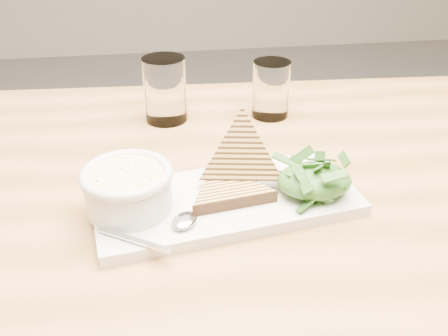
{
  "coord_description": "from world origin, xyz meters",
  "views": [
    {
      "loc": [
        -0.22,
        -0.66,
        1.15
      ],
      "look_at": [
        -0.14,
        -0.07,
        0.8
      ],
      "focal_mm": 40.0,
      "sensor_mm": 36.0,
      "label": 1
    }
  ],
  "objects": [
    {
      "name": "soup",
      "position": [
        -0.27,
        -0.1,
        0.81
      ],
      "size": [
        0.1,
        0.1,
        0.01
      ],
      "primitive_type": "cylinder",
      "color": "#F2E79D",
      "rests_on": "soup_bowl"
    },
    {
      "name": "bowl_rim",
      "position": [
        -0.27,
        -0.1,
        0.82
      ],
      "size": [
        0.12,
        0.12,
        0.01
      ],
      "primitive_type": "torus",
      "color": "white",
      "rests_on": "soup_bowl"
    },
    {
      "name": "table_leg_br",
      "position": [
        0.48,
        0.33,
        0.35
      ],
      "size": [
        0.06,
        0.06,
        0.71
      ],
      "primitive_type": "cylinder",
      "color": "#B07B46",
      "rests_on": "ground"
    },
    {
      "name": "spoon_bowl",
      "position": [
        -0.2,
        -0.15,
        0.77
      ],
      "size": [
        0.05,
        0.05,
        0.01
      ],
      "primitive_type": "ellipsoid",
      "rotation": [
        0.0,
        0.0,
        -0.58
      ],
      "color": "silver",
      "rests_on": "platter"
    },
    {
      "name": "arugula_pile",
      "position": [
        -0.01,
        -0.1,
        0.79
      ],
      "size": [
        0.11,
        0.1,
        0.05
      ],
      "primitive_type": null,
      "color": "#48752E",
      "rests_on": "platter"
    },
    {
      "name": "soup_bowl",
      "position": [
        -0.27,
        -0.1,
        0.79
      ],
      "size": [
        0.11,
        0.11,
        0.05
      ],
      "primitive_type": "cylinder",
      "color": "white",
      "rests_on": "platter"
    },
    {
      "name": "sandwich_lean",
      "position": [
        -0.11,
        -0.06,
        0.81
      ],
      "size": [
        0.16,
        0.15,
        0.16
      ],
      "primitive_type": null,
      "rotation": [
        1.14,
        0.0,
        -0.17
      ],
      "color": "tan",
      "rests_on": "sandwich_flat"
    },
    {
      "name": "platter",
      "position": [
        -0.14,
        -0.09,
        0.76
      ],
      "size": [
        0.38,
        0.22,
        0.02
      ],
      "primitive_type": "cube",
      "rotation": [
        0.0,
        0.0,
        0.16
      ],
      "color": "white",
      "rests_on": "table_top"
    },
    {
      "name": "sandwich_flat",
      "position": [
        -0.13,
        -0.09,
        0.77
      ],
      "size": [
        0.16,
        0.16,
        0.02
      ],
      "primitive_type": null,
      "rotation": [
        0.0,
        0.0,
        0.16
      ],
      "color": "tan",
      "rests_on": "platter"
    },
    {
      "name": "glass_near",
      "position": [
        -0.21,
        0.21,
        0.81
      ],
      "size": [
        0.08,
        0.08,
        0.12
      ],
      "primitive_type": "cylinder",
      "color": "white",
      "rests_on": "table_top"
    },
    {
      "name": "table_top",
      "position": [
        -0.09,
        -0.03,
        0.73
      ],
      "size": [
        1.28,
        0.89,
        0.04
      ],
      "primitive_type": "cube",
      "rotation": [
        0.0,
        0.0,
        -0.05
      ],
      "color": "#B07B46",
      "rests_on": "ground"
    },
    {
      "name": "glass_far",
      "position": [
        -0.01,
        0.2,
        0.8
      ],
      "size": [
        0.07,
        0.07,
        0.11
      ],
      "primitive_type": "cylinder",
      "color": "white",
      "rests_on": "table_top"
    },
    {
      "name": "spoon_handle",
      "position": [
        -0.26,
        -0.17,
        0.77
      ],
      "size": [
        0.09,
        0.06,
        0.0
      ],
      "primitive_type": "cube",
      "rotation": [
        0.0,
        0.0,
        -0.58
      ],
      "color": "silver",
      "rests_on": "platter"
    },
    {
      "name": "salad_base",
      "position": [
        -0.01,
        -0.1,
        0.78
      ],
      "size": [
        0.1,
        0.08,
        0.04
      ],
      "primitive_type": "ellipsoid",
      "color": "#0F420D",
      "rests_on": "platter"
    }
  ]
}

